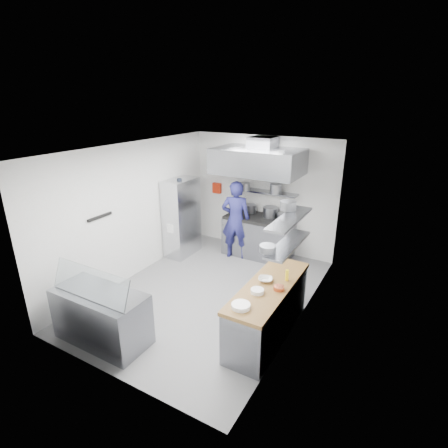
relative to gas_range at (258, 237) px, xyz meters
The scene contains 36 objects.
floor 2.15m from the gas_range, 92.73° to the right, with size 5.00×5.00×0.00m, color slate.
ceiling 3.15m from the gas_range, 92.73° to the right, with size 5.00×5.00×0.00m, color silver.
wall_back 1.04m from the gas_range, 104.04° to the left, with size 3.60×0.02×2.80m, color white.
wall_front 4.70m from the gas_range, 91.25° to the right, with size 3.60×0.02×2.80m, color white.
wall_left 2.99m from the gas_range, 132.14° to the right, with size 5.00×0.02×2.80m, color white.
wall_right 2.86m from the gas_range, 51.01° to the right, with size 5.00×0.02×2.80m, color white.
gas_range is the anchor object (origin of this frame).
cooktop 0.48m from the gas_range, ahead, with size 1.57×0.78×0.06m, color black.
stock_pot_left 0.73m from the gas_range, 146.22° to the left, with size 0.27×0.27×0.20m, color slate.
stock_pot_mid 0.68m from the gas_range, 34.86° to the left, with size 0.36×0.36×0.24m, color slate.
stock_pot_right 0.81m from the gas_range, ahead, with size 0.25×0.25×0.16m, color slate.
over_range_shelf 1.10m from the gas_range, 90.00° to the left, with size 1.60×0.30×0.04m, color gray.
shelf_pot_a 1.26m from the gas_range, behind, with size 0.25×0.25×0.18m, color slate.
shelf_pot_b 1.25m from the gas_range, 28.47° to the left, with size 0.27×0.27×0.22m, color slate.
extractor_hood 1.86m from the gas_range, 90.00° to the right, with size 1.90×1.15×0.55m, color gray.
hood_duct 2.23m from the gas_range, 90.00° to the left, with size 0.55×0.55×0.24m, color slate.
red_firebox 1.70m from the gas_range, 165.86° to the left, with size 0.22×0.10×0.26m, color red.
chef 0.74m from the gas_range, 138.71° to the right, with size 0.68×0.45×1.86m, color navy.
wire_rack 1.89m from the gas_range, 152.78° to the right, with size 0.50×0.90×1.85m, color silver.
rack_bin_a 2.05m from the gas_range, 143.61° to the right, with size 0.17×0.21×0.19m, color white.
rack_bin_b 1.97m from the gas_range, 156.62° to the right, with size 0.13×0.17×0.15m, color yellow.
rack_jar 2.28m from the gas_range, 149.53° to the right, with size 0.11×0.11×0.18m, color black.
knife_strip 3.70m from the gas_range, 122.01° to the right, with size 0.04×0.55×0.05m, color black.
prep_counter_base 3.03m from the gas_range, 62.93° to the right, with size 0.62×2.00×0.84m, color gray.
prep_counter_top 3.06m from the gas_range, 62.93° to the right, with size 0.65×2.04×0.06m, color olive.
plate_stack_a 3.73m from the gas_range, 69.75° to the right, with size 0.26×0.26×0.06m, color white.
plate_stack_b 3.31m from the gas_range, 66.33° to the right, with size 0.20×0.20×0.06m, color white.
copper_pan 3.21m from the gas_range, 60.53° to the right, with size 0.16×0.16×0.06m, color #B95734.
squeeze_bottle 2.94m from the gas_range, 57.22° to the right, with size 0.06×0.06×0.18m, color yellow.
mixing_bowl 2.95m from the gas_range, 63.95° to the right, with size 0.22×0.22×0.05m, color white.
wall_shelf_lower 3.04m from the gas_range, 57.31° to the right, with size 0.30×1.30×0.04m, color gray.
wall_shelf_upper 3.21m from the gas_range, 57.31° to the right, with size 0.30×1.30×0.04m, color gray.
shelf_pot_c 3.36m from the gas_range, 64.02° to the right, with size 0.24×0.24×0.10m, color slate.
shelf_pot_d 2.94m from the gas_range, 56.15° to the right, with size 0.26×0.26×0.14m, color slate.
display_case 4.18m from the gas_range, 101.15° to the right, with size 1.50×0.70×0.85m, color gray.
display_glass 4.34m from the gas_range, 100.84° to the right, with size 1.47×0.02×0.45m, color silver.
Camera 1 is at (3.20, -5.05, 3.63)m, focal length 28.00 mm.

